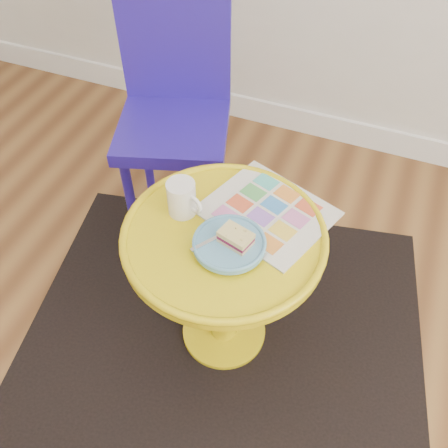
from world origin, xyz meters
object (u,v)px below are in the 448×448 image
at_px(mug, 182,197).
at_px(chair, 175,104).
at_px(side_table, 224,267).
at_px(newspaper, 267,212).
at_px(plate, 229,244).

bearing_deg(mug, chair, 136.91).
distance_m(side_table, chair, 0.65).
bearing_deg(side_table, newspaper, 55.26).
relative_size(newspaper, mug, 2.94).
height_order(side_table, newspaper, newspaper).
bearing_deg(chair, plate, -70.30).
distance_m(newspaper, plate, 0.16).
xyz_separation_m(side_table, plate, (0.03, -0.04, 0.16)).
xyz_separation_m(newspaper, mug, (-0.21, -0.08, 0.05)).
bearing_deg(plate, side_table, 127.34).
height_order(chair, mug, chair).
height_order(side_table, mug, mug).
xyz_separation_m(side_table, mug, (-0.13, 0.04, 0.20)).
relative_size(side_table, newspaper, 1.70).
distance_m(side_table, plate, 0.17).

